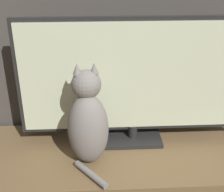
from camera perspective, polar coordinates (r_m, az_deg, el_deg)
name	(u,v)px	position (r m, az deg, el deg)	size (l,w,h in m)	color
tv	(134,80)	(1.42, 4.10, 2.89)	(1.06, 0.17, 0.61)	black
cat	(88,122)	(1.34, -4.43, -4.82)	(0.19, 0.30, 0.45)	gray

